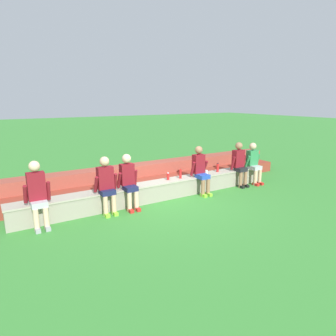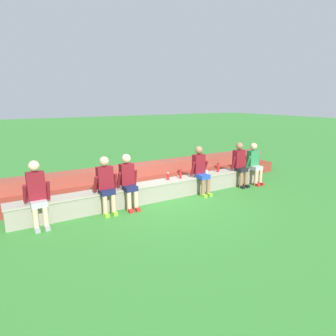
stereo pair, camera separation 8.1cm
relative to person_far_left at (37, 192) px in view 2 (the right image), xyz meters
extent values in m
plane|color=#388433|center=(3.10, 0.03, -0.77)|extent=(80.00, 80.00, 0.00)
cube|color=gray|center=(3.10, 0.25, -0.53)|extent=(7.52, 0.46, 0.49)
cube|color=#ABA28E|center=(3.10, 0.25, -0.30)|extent=(7.56, 0.50, 0.04)
cube|color=maroon|center=(3.10, 1.10, -0.59)|extent=(10.45, 0.56, 0.35)
cube|color=#9A4334|center=(3.10, 1.66, -0.42)|extent=(10.45, 0.56, 0.71)
cylinder|color=beige|center=(-0.10, -0.19, -0.53)|extent=(0.11, 0.11, 0.49)
cylinder|color=beige|center=(0.10, -0.19, -0.53)|extent=(0.11, 0.11, 0.49)
cube|color=#99999E|center=(-0.10, -0.23, -0.73)|extent=(0.10, 0.22, 0.08)
cube|color=#99999E|center=(0.10, -0.23, -0.73)|extent=(0.10, 0.22, 0.08)
cube|color=#B2B2B7|center=(0.00, -0.06, -0.23)|extent=(0.32, 0.33, 0.12)
cube|color=maroon|center=(0.00, 0.07, 0.13)|extent=(0.35, 0.20, 0.60)
sphere|color=beige|center=(0.00, 0.07, 0.56)|extent=(0.22, 0.22, 0.22)
cylinder|color=maroon|center=(-0.23, 0.05, -0.01)|extent=(0.08, 0.23, 0.42)
cylinder|color=maroon|center=(0.23, 0.05, -0.01)|extent=(0.08, 0.17, 0.43)
cylinder|color=#DBAD89|center=(1.40, -0.16, -0.53)|extent=(0.11, 0.11, 0.49)
cylinder|color=#DBAD89|center=(1.61, -0.16, -0.53)|extent=(0.11, 0.11, 0.49)
cube|color=#8CD833|center=(1.40, -0.20, -0.73)|extent=(0.10, 0.22, 0.08)
cube|color=#8CD833|center=(1.61, -0.20, -0.73)|extent=(0.10, 0.22, 0.08)
cube|color=#191E47|center=(1.51, -0.04, -0.23)|extent=(0.34, 0.29, 0.12)
cube|color=maroon|center=(1.51, 0.06, 0.09)|extent=(0.37, 0.20, 0.53)
sphere|color=#DBAD89|center=(1.51, 0.06, 0.49)|extent=(0.22, 0.22, 0.22)
cylinder|color=maroon|center=(1.27, 0.04, -0.03)|extent=(0.08, 0.24, 0.42)
cylinder|color=maroon|center=(1.74, 0.04, -0.03)|extent=(0.08, 0.20, 0.42)
cylinder|color=beige|center=(2.00, -0.19, -0.53)|extent=(0.11, 0.11, 0.49)
cylinder|color=beige|center=(2.18, -0.19, -0.53)|extent=(0.11, 0.11, 0.49)
cube|color=red|center=(2.00, -0.23, -0.73)|extent=(0.10, 0.22, 0.08)
cube|color=red|center=(2.18, -0.23, -0.73)|extent=(0.10, 0.22, 0.08)
cube|color=#191E47|center=(2.09, -0.06, -0.23)|extent=(0.30, 0.32, 0.12)
cube|color=maroon|center=(2.09, 0.12, 0.09)|extent=(0.34, 0.20, 0.53)
sphere|color=beige|center=(2.09, 0.12, 0.49)|extent=(0.22, 0.22, 0.22)
cylinder|color=maroon|center=(1.87, 0.10, -0.03)|extent=(0.08, 0.22, 0.42)
cylinder|color=maroon|center=(2.31, 0.10, -0.03)|extent=(0.08, 0.16, 0.43)
cylinder|color=#996B4C|center=(4.24, -0.21, -0.53)|extent=(0.11, 0.11, 0.49)
cylinder|color=#996B4C|center=(4.42, -0.21, -0.53)|extent=(0.11, 0.11, 0.49)
cube|color=#8CD833|center=(4.24, -0.25, -0.73)|extent=(0.10, 0.22, 0.08)
cube|color=#8CD833|center=(4.42, -0.25, -0.73)|extent=(0.10, 0.22, 0.08)
cube|color=#2347B2|center=(4.33, -0.07, -0.23)|extent=(0.30, 0.35, 0.12)
cube|color=maroon|center=(4.33, 0.13, 0.10)|extent=(0.34, 0.20, 0.54)
sphere|color=#996B4C|center=(4.33, 0.13, 0.50)|extent=(0.22, 0.22, 0.22)
cylinder|color=maroon|center=(4.11, 0.11, -0.02)|extent=(0.08, 0.20, 0.42)
cylinder|color=maroon|center=(4.55, 0.11, -0.02)|extent=(0.08, 0.25, 0.42)
cylinder|color=#996B4C|center=(5.77, -0.15, -0.53)|extent=(0.11, 0.11, 0.49)
cylinder|color=#996B4C|center=(5.97, -0.15, -0.53)|extent=(0.11, 0.11, 0.49)
cube|color=black|center=(5.77, -0.19, -0.73)|extent=(0.10, 0.22, 0.08)
cube|color=black|center=(5.97, -0.19, -0.73)|extent=(0.10, 0.22, 0.08)
cube|color=black|center=(5.87, -0.04, -0.23)|extent=(0.33, 0.28, 0.12)
cube|color=maroon|center=(5.87, 0.10, 0.10)|extent=(0.36, 0.20, 0.54)
sphere|color=#996B4C|center=(5.87, 0.10, 0.50)|extent=(0.22, 0.22, 0.22)
cylinder|color=maroon|center=(5.64, 0.08, -0.02)|extent=(0.08, 0.18, 0.43)
cylinder|color=maroon|center=(6.10, 0.08, -0.02)|extent=(0.08, 0.15, 0.43)
cylinder|color=#DBAD89|center=(6.35, -0.21, -0.53)|extent=(0.11, 0.11, 0.49)
cylinder|color=#DBAD89|center=(6.55, -0.21, -0.53)|extent=(0.11, 0.11, 0.49)
cube|color=red|center=(6.35, -0.25, -0.73)|extent=(0.10, 0.22, 0.08)
cube|color=red|center=(6.55, -0.25, -0.73)|extent=(0.10, 0.22, 0.08)
cube|color=#B2B2B7|center=(6.45, -0.07, -0.23)|extent=(0.33, 0.35, 0.12)
cube|color=#2D7F47|center=(6.45, 0.06, 0.07)|extent=(0.37, 0.20, 0.49)
sphere|color=#DBAD89|center=(6.45, 0.06, 0.44)|extent=(0.22, 0.22, 0.22)
cylinder|color=#2D7F47|center=(6.21, 0.04, -0.04)|extent=(0.08, 0.23, 0.42)
cylinder|color=#2D7F47|center=(6.68, 0.04, -0.04)|extent=(0.08, 0.16, 0.43)
cylinder|color=red|center=(3.77, 0.23, -0.15)|extent=(0.07, 0.07, 0.25)
cylinder|color=red|center=(3.77, 0.23, -0.02)|extent=(0.04, 0.04, 0.02)
cylinder|color=red|center=(5.19, 0.28, -0.15)|extent=(0.08, 0.08, 0.25)
cylinder|color=black|center=(5.19, 0.28, -0.01)|extent=(0.05, 0.05, 0.02)
cylinder|color=red|center=(3.39, 0.28, -0.18)|extent=(0.07, 0.07, 0.19)
cylinder|color=white|center=(3.39, 0.28, -0.08)|extent=(0.04, 0.04, 0.02)
cylinder|color=white|center=(4.72, 0.23, -0.22)|extent=(0.08, 0.08, 0.12)
camera|label=1|loc=(-0.81, -6.47, 1.90)|focal=31.75mm
camera|label=2|loc=(-0.74, -6.51, 1.90)|focal=31.75mm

